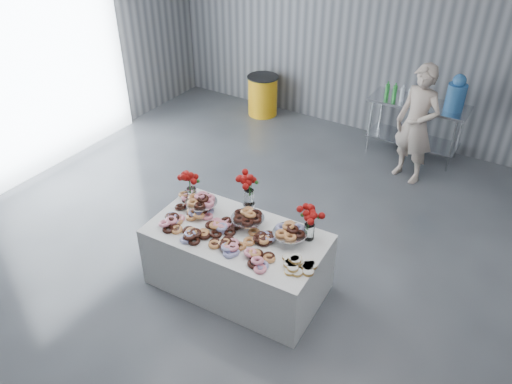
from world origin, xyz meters
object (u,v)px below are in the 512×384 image
Objects in this scene: prep_table at (416,119)px; person at (417,125)px; display_table at (237,260)px; trash_barrel at (263,95)px; water_jug at (456,94)px.

person is (0.18, -0.74, 0.26)m from prep_table.
display_table is 3.43m from person.
person reaches higher than trash_barrel.
prep_table is 2.03× the size of trash_barrel.
prep_table is (0.72, 4.01, 0.24)m from display_table.
display_table is at bearing -86.63° from person.
water_jug is at bearing 85.71° from person.
person is 2.38× the size of trash_barrel.
display_table is 4.26m from water_jug.
water_jug is 0.85m from person.
water_jug is at bearing -0.00° from prep_table.
display_table is at bearing -62.24° from trash_barrel.
display_table is 1.27× the size of prep_table.
display_table reaches higher than trash_barrel.
water_jug is (1.22, 4.01, 0.77)m from display_table.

